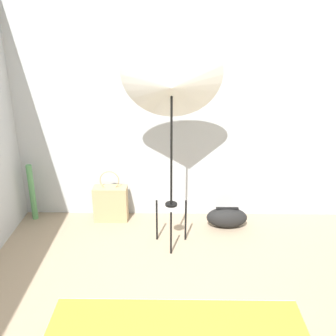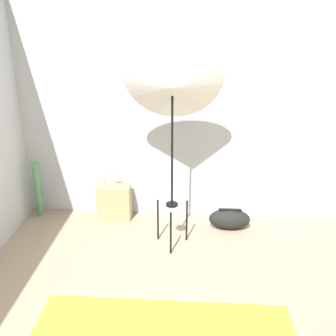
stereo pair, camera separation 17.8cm
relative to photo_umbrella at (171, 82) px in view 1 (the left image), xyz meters
The scene contains 5 objects.
wall_back 0.80m from the photo_umbrella, 88.27° to the left, with size 8.00×0.05×2.60m.
photo_umbrella is the anchor object (origin of this frame).
tote_bag 1.71m from the photo_umbrella, 143.64° to the left, with size 0.38×0.18×0.61m.
duffel_bag 1.73m from the photo_umbrella, 30.63° to the left, with size 0.46×0.23×0.24m.
paper_roll 2.16m from the photo_umbrella, 161.80° to the left, with size 0.07×0.07×0.67m.
Camera 1 is at (0.00, -2.03, 2.24)m, focal length 42.00 mm.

